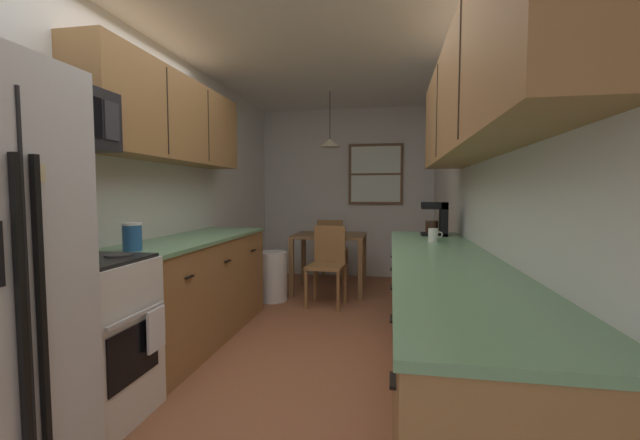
% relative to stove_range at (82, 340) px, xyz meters
% --- Properties ---
extents(ground_plane, '(12.00, 12.00, 0.00)m').
position_rel_stove_range_xyz_m(ground_plane, '(0.99, 1.61, -0.47)').
color(ground_plane, '#995B3D').
extents(wall_left, '(0.10, 9.00, 2.55)m').
position_rel_stove_range_xyz_m(wall_left, '(-0.36, 1.61, 0.80)').
color(wall_left, silver).
rests_on(wall_left, ground).
extents(wall_right, '(0.10, 9.00, 2.55)m').
position_rel_stove_range_xyz_m(wall_right, '(2.34, 1.61, 0.80)').
color(wall_right, silver).
rests_on(wall_right, ground).
extents(wall_back, '(4.40, 0.10, 2.55)m').
position_rel_stove_range_xyz_m(wall_back, '(0.99, 4.26, 0.80)').
color(wall_back, silver).
rests_on(wall_back, ground).
extents(ceiling_slab, '(4.40, 9.00, 0.08)m').
position_rel_stove_range_xyz_m(ceiling_slab, '(0.99, 1.61, 2.12)').
color(ceiling_slab, white).
extents(stove_range, '(0.66, 0.60, 1.10)m').
position_rel_stove_range_xyz_m(stove_range, '(0.00, 0.00, 0.00)').
color(stove_range, white).
rests_on(stove_range, ground).
extents(microwave_over_range, '(0.39, 0.60, 0.34)m').
position_rel_stove_range_xyz_m(microwave_over_range, '(-0.11, 0.00, 1.22)').
color(microwave_over_range, black).
extents(counter_left, '(0.64, 1.98, 0.90)m').
position_rel_stove_range_xyz_m(counter_left, '(-0.01, 1.29, -0.02)').
color(counter_left, olive).
rests_on(counter_left, ground).
extents(upper_cabinets_left, '(0.33, 2.06, 0.70)m').
position_rel_stove_range_xyz_m(upper_cabinets_left, '(-0.15, 1.24, 1.42)').
color(upper_cabinets_left, olive).
extents(counter_right, '(0.64, 3.12, 0.90)m').
position_rel_stove_range_xyz_m(counter_right, '(1.99, 0.57, -0.02)').
color(counter_right, olive).
rests_on(counter_right, ground).
extents(upper_cabinets_right, '(0.33, 2.80, 0.68)m').
position_rel_stove_range_xyz_m(upper_cabinets_right, '(2.13, 0.52, 1.37)').
color(upper_cabinets_right, olive).
extents(dining_table, '(0.90, 0.75, 0.75)m').
position_rel_stove_range_xyz_m(dining_table, '(0.90, 3.17, 0.15)').
color(dining_table, brown).
rests_on(dining_table, ground).
extents(dining_chair_near, '(0.43, 0.43, 0.90)m').
position_rel_stove_range_xyz_m(dining_chair_near, '(0.96, 2.58, 0.03)').
color(dining_chair_near, olive).
rests_on(dining_chair_near, ground).
extents(dining_chair_far, '(0.42, 0.42, 0.90)m').
position_rel_stove_range_xyz_m(dining_chair_far, '(0.84, 3.75, 0.03)').
color(dining_chair_far, olive).
rests_on(dining_chair_far, ground).
extents(pendant_light, '(0.27, 0.27, 0.69)m').
position_rel_stove_range_xyz_m(pendant_light, '(0.90, 3.17, 1.44)').
color(pendant_light, black).
extents(back_window, '(0.81, 0.05, 0.91)m').
position_rel_stove_range_xyz_m(back_window, '(1.44, 4.19, 1.09)').
color(back_window, brown).
extents(trash_bin, '(0.35, 0.35, 0.58)m').
position_rel_stove_range_xyz_m(trash_bin, '(0.29, 2.63, -0.18)').
color(trash_bin, white).
rests_on(trash_bin, ground).
extents(storage_canister, '(0.12, 0.12, 0.18)m').
position_rel_stove_range_xyz_m(storage_canister, '(-0.01, 0.47, 0.52)').
color(storage_canister, '#265999').
rests_on(storage_canister, counter_left).
extents(dish_towel, '(0.02, 0.16, 0.24)m').
position_rel_stove_range_xyz_m(dish_towel, '(0.35, 0.15, 0.03)').
color(dish_towel, white).
extents(coffee_maker, '(0.22, 0.18, 0.30)m').
position_rel_stove_range_xyz_m(coffee_maker, '(2.08, 1.78, 0.59)').
color(coffee_maker, black).
rests_on(coffee_maker, counter_right).
extents(mug_by_coffeemaker, '(0.11, 0.07, 0.11)m').
position_rel_stove_range_xyz_m(mug_by_coffeemaker, '(2.00, 1.30, 0.48)').
color(mug_by_coffeemaker, white).
rests_on(mug_by_coffeemaker, counter_right).
extents(table_serving_bowl, '(0.17, 0.17, 0.06)m').
position_rel_stove_range_xyz_m(table_serving_bowl, '(0.80, 3.17, 0.31)').
color(table_serving_bowl, silver).
rests_on(table_serving_bowl, dining_table).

